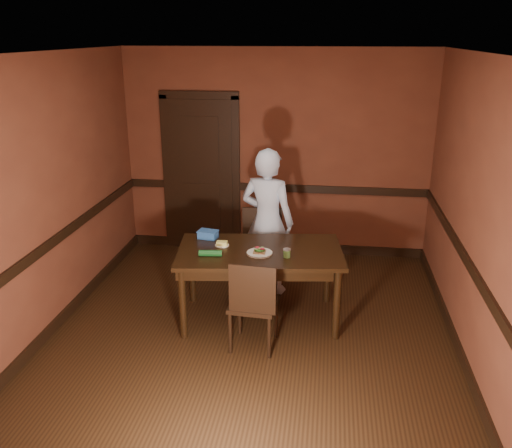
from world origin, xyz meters
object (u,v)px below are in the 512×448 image
(person, at_px, (267,222))
(sandwich_plate, at_px, (260,252))
(chair_far, at_px, (259,254))
(sauce_jar, at_px, (287,253))
(cheese_saucer, at_px, (222,244))
(dining_table, at_px, (260,285))
(food_tub, at_px, (208,234))
(chair_near, at_px, (254,302))

(person, bearing_deg, sandwich_plate, 105.32)
(chair_far, height_order, sauce_jar, chair_far)
(sauce_jar, bearing_deg, cheese_saucer, 162.76)
(sauce_jar, distance_m, cheese_saucer, 0.72)
(dining_table, xyz_separation_m, food_tub, (-0.59, 0.25, 0.43))
(chair_near, height_order, person, person)
(food_tub, bearing_deg, chair_near, -41.65)
(person, height_order, cheese_saucer, person)
(dining_table, distance_m, sandwich_plate, 0.42)
(chair_near, distance_m, person, 1.27)
(chair_near, xyz_separation_m, sandwich_plate, (-0.00, 0.42, 0.34))
(person, height_order, sauce_jar, person)
(cheese_saucer, bearing_deg, food_tub, 135.40)
(dining_table, height_order, person, person)
(dining_table, distance_m, cheese_saucer, 0.58)
(person, xyz_separation_m, sauce_jar, (0.29, -0.84, -0.02))
(sandwich_plate, xyz_separation_m, food_tub, (-0.60, 0.35, 0.03))
(chair_near, bearing_deg, cheese_saucer, -50.50)
(sandwich_plate, relative_size, food_tub, 1.13)
(chair_far, distance_m, chair_near, 1.10)
(dining_table, height_order, chair_far, chair_far)
(sauce_jar, distance_m, food_tub, 0.97)
(chair_far, bearing_deg, sauce_jar, -65.85)
(chair_near, bearing_deg, person, -84.89)
(dining_table, bearing_deg, food_tub, 150.04)
(sandwich_plate, distance_m, food_tub, 0.70)
(sauce_jar, height_order, food_tub, same)
(sauce_jar, xyz_separation_m, food_tub, (-0.88, 0.40, -0.00))
(dining_table, xyz_separation_m, person, (-0.00, 0.69, 0.45))
(person, bearing_deg, dining_table, 104.65)
(dining_table, height_order, cheese_saucer, cheese_saucer)
(chair_near, height_order, food_tub, chair_near)
(chair_far, distance_m, sauce_jar, 0.88)
(cheese_saucer, xyz_separation_m, food_tub, (-0.19, 0.19, 0.03))
(chair_far, height_order, sandwich_plate, chair_far)
(chair_far, xyz_separation_m, cheese_saucer, (-0.32, -0.51, 0.31))
(person, relative_size, sandwich_plate, 6.56)
(sandwich_plate, relative_size, cheese_saucer, 1.76)
(sandwich_plate, bearing_deg, cheese_saucer, 158.05)
(sauce_jar, xyz_separation_m, cheese_saucer, (-0.69, 0.21, -0.03))
(dining_table, bearing_deg, chair_near, -96.03)
(dining_table, distance_m, chair_far, 0.58)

